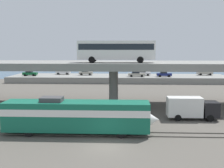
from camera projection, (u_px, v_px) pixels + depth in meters
ground_plane at (105, 147)px, 27.20m from camera, size 260.00×260.00×0.00m
rail_strip_near at (107, 136)px, 30.43m from camera, size 110.00×0.12×0.12m
rail_strip_far at (108, 132)px, 31.88m from camera, size 110.00×0.12×0.12m
train_locomotive at (84, 115)px, 31.01m from camera, size 17.26×3.04×4.18m
highway_overpass at (114, 66)px, 46.18m from camera, size 96.00×12.00×7.34m
transit_bus_on_overpass at (116, 49)px, 43.50m from camera, size 12.00×2.68×3.40m
service_truck_east at (191, 107)px, 37.59m from camera, size 6.80×2.46×3.04m
pier_parking_lot at (118, 78)px, 81.60m from camera, size 62.67×13.11×1.71m
parked_car_0 at (205, 73)px, 82.58m from camera, size 4.45×1.93×1.50m
parked_car_1 at (143, 73)px, 81.44m from camera, size 4.07×1.93×1.50m
parked_car_2 at (86, 73)px, 82.84m from camera, size 4.04×1.91×1.50m
parked_car_3 at (30, 73)px, 80.63m from camera, size 4.07×1.88×1.50m
parked_car_4 at (136, 74)px, 77.98m from camera, size 4.69×1.86×1.50m
parked_car_5 at (164, 74)px, 77.77m from camera, size 4.11×1.94×1.50m
parked_car_6 at (63, 72)px, 85.03m from camera, size 4.36×1.82×1.50m
harbor_water at (120, 74)px, 104.50m from camera, size 140.00×36.00×0.01m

